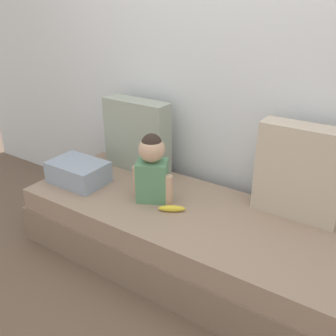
{
  "coord_description": "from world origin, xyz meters",
  "views": [
    {
      "loc": [
        1.04,
        -1.74,
        1.65
      ],
      "look_at": [
        -0.12,
        0.0,
        0.67
      ],
      "focal_mm": 39.64,
      "sensor_mm": 36.0,
      "label": 1
    }
  ],
  "objects_px": {
    "folded_blanket": "(78,172)",
    "banana": "(172,208)",
    "throw_pillow_right": "(300,172)",
    "couch": "(183,236)",
    "throw_pillow_left": "(137,135)",
    "toddler": "(152,168)"
  },
  "relations": [
    {
      "from": "throw_pillow_left",
      "to": "toddler",
      "type": "height_order",
      "value": "throw_pillow_left"
    },
    {
      "from": "couch",
      "to": "folded_blanket",
      "type": "height_order",
      "value": "folded_blanket"
    },
    {
      "from": "throw_pillow_right",
      "to": "toddler",
      "type": "relative_size",
      "value": 1.25
    },
    {
      "from": "couch",
      "to": "throw_pillow_right",
      "type": "relative_size",
      "value": 3.86
    },
    {
      "from": "folded_blanket",
      "to": "couch",
      "type": "bearing_deg",
      "value": 7.31
    },
    {
      "from": "folded_blanket",
      "to": "banana",
      "type": "bearing_deg",
      "value": 2.3
    },
    {
      "from": "couch",
      "to": "banana",
      "type": "bearing_deg",
      "value": -117.32
    },
    {
      "from": "couch",
      "to": "throw_pillow_left",
      "type": "xyz_separation_m",
      "value": [
        -0.6,
        0.32,
        0.48
      ]
    },
    {
      "from": "couch",
      "to": "throw_pillow_left",
      "type": "height_order",
      "value": "throw_pillow_left"
    },
    {
      "from": "toddler",
      "to": "banana",
      "type": "distance_m",
      "value": 0.29
    },
    {
      "from": "toddler",
      "to": "throw_pillow_left",
      "type": "bearing_deg",
      "value": 138.54
    },
    {
      "from": "toddler",
      "to": "folded_blanket",
      "type": "relative_size",
      "value": 1.14
    },
    {
      "from": "throw_pillow_left",
      "to": "toddler",
      "type": "xyz_separation_m",
      "value": [
        0.37,
        -0.33,
        -0.04
      ]
    },
    {
      "from": "couch",
      "to": "throw_pillow_right",
      "type": "bearing_deg",
      "value": 27.84
    },
    {
      "from": "throw_pillow_left",
      "to": "toddler",
      "type": "relative_size",
      "value": 1.18
    },
    {
      "from": "banana",
      "to": "folded_blanket",
      "type": "xyz_separation_m",
      "value": [
        -0.78,
        -0.03,
        0.06
      ]
    },
    {
      "from": "throw_pillow_right",
      "to": "folded_blanket",
      "type": "height_order",
      "value": "throw_pillow_right"
    },
    {
      "from": "couch",
      "to": "toddler",
      "type": "relative_size",
      "value": 4.8
    },
    {
      "from": "throw_pillow_left",
      "to": "throw_pillow_right",
      "type": "xyz_separation_m",
      "value": [
        1.2,
        0.0,
        0.01
      ]
    },
    {
      "from": "couch",
      "to": "folded_blanket",
      "type": "relative_size",
      "value": 5.48
    },
    {
      "from": "banana",
      "to": "toddler",
      "type": "bearing_deg",
      "value": 161.98
    },
    {
      "from": "throw_pillow_left",
      "to": "banana",
      "type": "bearing_deg",
      "value": -34.74
    }
  ]
}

